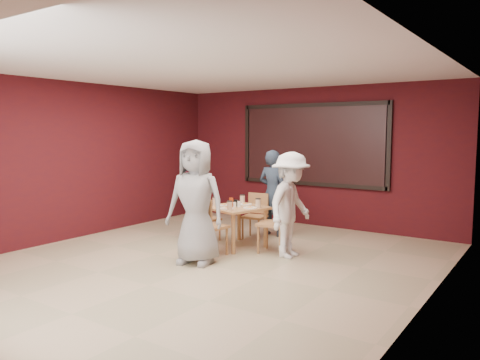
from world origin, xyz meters
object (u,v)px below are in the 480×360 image
Objects in this scene: dining_table at (236,211)px; chair_back at (256,213)px; chair_front at (207,223)px; chair_right at (278,220)px; chair_left at (205,215)px; diner_right at (291,205)px; diner_left at (190,195)px; diner_front at (196,202)px; diner_back at (273,193)px.

chair_back is at bearing 96.57° from dining_table.
dining_table is at bearing 88.97° from chair_front.
dining_table is at bearing -177.13° from chair_right.
diner_right is at bearing -5.20° from chair_left.
chair_left is at bearing -135.95° from chair_back.
diner_left reaches higher than chair_right.
chair_front is at bearing -87.29° from chair_back.
dining_table is 0.77m from chair_left.
chair_right is (0.79, 0.81, 0.01)m from chair_front.
diner_right is at bearing -35.08° from chair_back.
chair_right is (1.52, -0.07, 0.09)m from chair_left.
chair_left is 1.84m from diner_right.
diner_front is (0.82, -1.24, 0.47)m from chair_left.
chair_front is 0.54m from diner_front.
diner_right reaches higher than dining_table.
diner_left is at bearing 141.33° from chair_front.
dining_table is 0.67× the size of diner_left.
chair_right is at bearing -2.54° from chair_left.
diner_back is 1.52m from diner_left.
dining_table is 1.17m from diner_front.
chair_back is 0.86× the size of chair_right.
diner_front reaches higher than chair_left.
diner_front is 1.14× the size of diner_back.
diner_front reaches higher than dining_table.
diner_front is (0.09, -0.36, 0.38)m from chair_front.
diner_left reaches higher than chair_front.
chair_front is 1.88m from diner_back.
diner_left reaches higher than chair_back.
diner_back reaches higher than chair_right.
diner_right is (1.07, 0.71, 0.29)m from chair_front.
chair_front is 0.51× the size of diner_front.
chair_left is 0.48× the size of diner_right.
chair_back is at bearing 44.05° from chair_left.
chair_left is 1.56m from diner_front.
diner_back is at bearing 128.72° from diner_left.
diner_left is at bearing -145.85° from chair_back.
diner_left is (-1.07, 0.08, 0.18)m from dining_table.
chair_back is at bearing 121.07° from diner_left.
diner_front reaches higher than chair_back.
diner_right reaches higher than chair_back.
chair_front is 1.51m from chair_back.
diner_front is 1.45m from diner_right.
dining_table is at bearing 86.44° from diner_right.
chair_front is 1.14× the size of chair_back.
diner_front is 1.67m from diner_left.
dining_table is 1.32× the size of chair_back.
dining_table is 1.37× the size of chair_left.
chair_left is (-0.73, 0.87, -0.08)m from chair_front.
dining_table is 0.59× the size of diner_front.
dining_table is at bearing 82.87° from diner_left.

